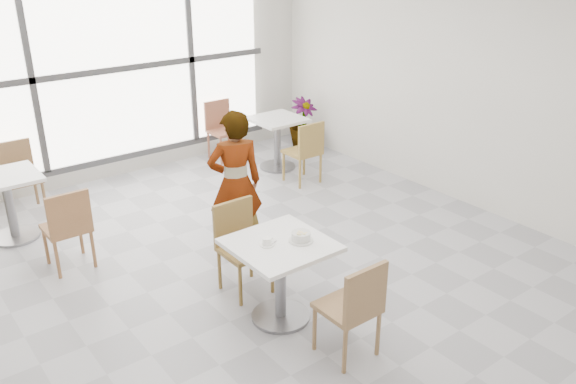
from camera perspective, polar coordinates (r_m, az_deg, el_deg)
floor at (r=6.00m, az=-1.76°, el=-7.89°), size 7.00×7.00×0.00m
wall_back at (r=8.39m, az=-16.34°, el=11.39°), size 6.00×0.00×6.00m
wall_right at (r=7.46m, az=17.39°, el=9.87°), size 0.00×7.00×7.00m
window at (r=8.33m, az=-16.17°, el=11.33°), size 4.60×0.07×2.52m
main_table at (r=5.09m, az=-0.74°, el=-7.18°), size 0.80×0.80×0.75m
chair_near at (r=4.68m, az=6.46°, el=-10.73°), size 0.42×0.42×0.87m
chair_far at (r=5.56m, az=-4.65°, el=-4.70°), size 0.42×0.42×0.87m
oatmeal_bowl at (r=4.99m, az=1.26°, el=-4.31°), size 0.21×0.21×0.09m
coffee_cup at (r=4.94m, az=-2.01°, el=-4.81°), size 0.16×0.13×0.07m
person at (r=6.12m, az=-5.11°, el=0.84°), size 0.66×0.54×1.55m
bg_table_left at (r=7.15m, az=-25.38°, el=-0.52°), size 0.70×0.70×0.75m
bg_table_right at (r=8.53m, az=-1.05°, el=5.46°), size 0.70×0.70×0.75m
bg_chair_left_near at (r=6.24m, az=-20.46°, el=-2.95°), size 0.42×0.42×0.87m
bg_chair_left_far at (r=7.84m, az=-24.54°, el=1.73°), size 0.42×0.42×0.87m
bg_chair_right_near at (r=7.95m, az=1.75°, el=4.20°), size 0.42×0.42×0.87m
bg_chair_right_far at (r=8.99m, az=-6.45°, el=6.36°), size 0.42×0.42×0.87m
plant_right at (r=9.41m, az=1.48°, el=6.62°), size 0.46×0.46×0.80m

